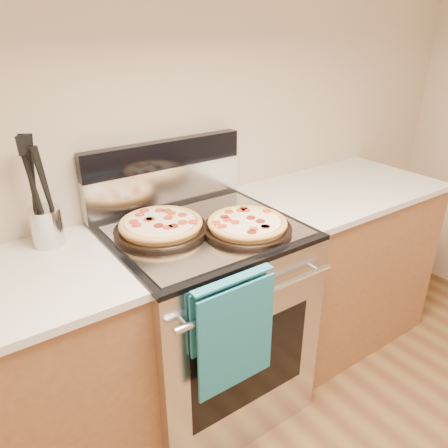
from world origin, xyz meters
TOP-DOWN VIEW (x-y plane):
  - wall_back at (0.00, 2.00)m, footprint 4.00×0.00m
  - range_body at (0.00, 1.65)m, footprint 0.76×0.68m
  - oven_window at (0.00, 1.31)m, footprint 0.56×0.01m
  - cooktop at (0.00, 1.65)m, footprint 0.76×0.68m
  - backsplash_lower at (0.00, 1.96)m, footprint 0.76×0.06m
  - backsplash_upper at (0.00, 1.96)m, footprint 0.76×0.06m
  - oven_handle at (0.00, 1.27)m, footprint 0.70×0.03m
  - dish_towel at (-0.12, 1.27)m, footprint 0.32×0.05m
  - foil_sheet at (0.00, 1.62)m, footprint 0.70×0.55m
  - cabinet_right at (0.88, 1.68)m, footprint 1.00×0.62m
  - countertop_right at (0.88, 1.68)m, footprint 1.02×0.64m
  - pepperoni_pizza_back at (-0.16, 1.71)m, footprint 0.42×0.42m
  - pepperoni_pizza_front at (0.13, 1.52)m, footprint 0.43×0.43m
  - utensil_crock at (-0.55, 1.89)m, footprint 0.15×0.15m

SIDE VIEW (x-z plane):
  - cabinet_right at x=0.88m, z-range 0.00..0.88m
  - range_body at x=0.00m, z-range 0.00..0.90m
  - oven_window at x=0.00m, z-range 0.25..0.65m
  - dish_towel at x=-0.12m, z-range 0.49..0.91m
  - oven_handle at x=0.00m, z-range 0.79..0.81m
  - countertop_right at x=0.88m, z-range 0.88..0.91m
  - cooktop at x=0.00m, z-range 0.90..0.92m
  - foil_sheet at x=0.00m, z-range 0.92..0.93m
  - pepperoni_pizza_front at x=0.13m, z-range 0.93..0.97m
  - pepperoni_pizza_back at x=-0.16m, z-range 0.93..0.98m
  - utensil_crock at x=-0.55m, z-range 0.91..1.06m
  - backsplash_lower at x=0.00m, z-range 0.92..1.10m
  - backsplash_upper at x=0.00m, z-range 1.10..1.22m
  - wall_back at x=0.00m, z-range -0.65..3.35m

